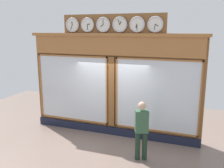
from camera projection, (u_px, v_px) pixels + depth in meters
The scene contains 2 objects.
shop_facade at pixel (113, 83), 8.40m from camera, with size 6.00×0.42×4.07m.
pedestrian at pixel (142, 128), 6.81m from camera, with size 0.42×0.34×1.69m.
Camera 1 is at (-2.79, 7.60, 3.59)m, focal length 39.70 mm.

